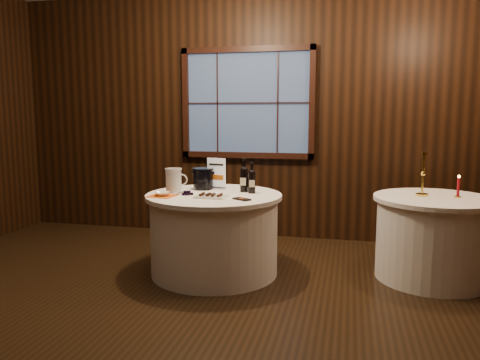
% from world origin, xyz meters
% --- Properties ---
extents(ground, '(6.00, 6.00, 0.00)m').
position_xyz_m(ground, '(0.00, 0.00, 0.00)').
color(ground, black).
rests_on(ground, ground).
extents(back_wall, '(6.00, 0.10, 3.00)m').
position_xyz_m(back_wall, '(0.00, 2.48, 1.54)').
color(back_wall, black).
rests_on(back_wall, ground).
extents(main_table, '(1.28, 1.28, 0.77)m').
position_xyz_m(main_table, '(0.00, 1.00, 0.39)').
color(main_table, white).
rests_on(main_table, ground).
extents(side_table, '(1.08, 1.08, 0.77)m').
position_xyz_m(side_table, '(2.00, 1.30, 0.39)').
color(side_table, white).
rests_on(side_table, ground).
extents(sign_stand, '(0.20, 0.13, 0.32)m').
position_xyz_m(sign_stand, '(-0.05, 1.27, 0.88)').
color(sign_stand, silver).
rests_on(sign_stand, main_table).
extents(port_bottle_left, '(0.08, 0.08, 0.33)m').
position_xyz_m(port_bottle_left, '(0.25, 1.18, 0.91)').
color(port_bottle_left, black).
rests_on(port_bottle_left, main_table).
extents(port_bottle_right, '(0.07, 0.08, 0.30)m').
position_xyz_m(port_bottle_right, '(0.34, 1.13, 0.90)').
color(port_bottle_right, black).
rests_on(port_bottle_right, main_table).
extents(ice_bucket, '(0.21, 0.21, 0.21)m').
position_xyz_m(ice_bucket, '(-0.18, 1.23, 0.88)').
color(ice_bucket, black).
rests_on(ice_bucket, main_table).
extents(chocolate_plate, '(0.28, 0.20, 0.04)m').
position_xyz_m(chocolate_plate, '(0.03, 0.80, 0.79)').
color(chocolate_plate, white).
rests_on(chocolate_plate, main_table).
extents(chocolate_box, '(0.18, 0.15, 0.01)m').
position_xyz_m(chocolate_box, '(0.32, 0.76, 0.78)').
color(chocolate_box, black).
rests_on(chocolate_box, main_table).
extents(grape_bunch, '(0.17, 0.09, 0.04)m').
position_xyz_m(grape_bunch, '(-0.22, 0.86, 0.79)').
color(grape_bunch, black).
rests_on(grape_bunch, main_table).
extents(glass_pitcher, '(0.21, 0.16, 0.23)m').
position_xyz_m(glass_pitcher, '(-0.40, 1.00, 0.89)').
color(glass_pitcher, silver).
rests_on(glass_pitcher, main_table).
extents(orange_napkin, '(0.26, 0.26, 0.00)m').
position_xyz_m(orange_napkin, '(-0.43, 0.78, 0.77)').
color(orange_napkin, '#E05B12').
rests_on(orange_napkin, main_table).
extents(cracker_bowl, '(0.18, 0.18, 0.03)m').
position_xyz_m(cracker_bowl, '(-0.43, 0.78, 0.79)').
color(cracker_bowl, white).
rests_on(cracker_bowl, orange_napkin).
extents(brass_candlestick, '(0.11, 0.11, 0.40)m').
position_xyz_m(brass_candlestick, '(1.89, 1.34, 0.92)').
color(brass_candlestick, gold).
rests_on(brass_candlestick, side_table).
extents(red_candle, '(0.06, 0.06, 0.21)m').
position_xyz_m(red_candle, '(2.19, 1.30, 0.85)').
color(red_candle, gold).
rests_on(red_candle, side_table).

